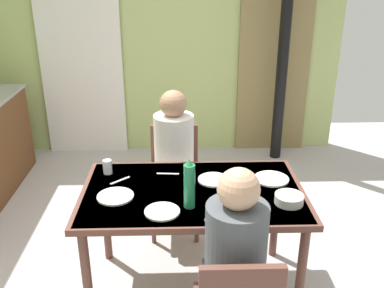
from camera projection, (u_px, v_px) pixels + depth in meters
wall_back at (155, 41)px, 4.79m from camera, size 4.16×0.10×2.54m
door_wooden at (274, 66)px, 4.86m from camera, size 0.80×0.05×2.00m
stove_pipe_column at (284, 46)px, 4.51m from camera, size 0.12×0.12×2.54m
curtain_panel at (81, 61)px, 4.76m from camera, size 0.90×0.03×2.13m
dining_table at (193, 201)px, 2.72m from camera, size 1.39×0.84×0.76m
chair_far_diner at (175, 173)px, 3.50m from camera, size 0.40×0.40×0.87m
person_near_diner at (235, 249)px, 2.10m from camera, size 0.30×0.37×0.77m
person_far_diner at (174, 147)px, 3.26m from camera, size 0.30×0.37×0.77m
water_bottle_green_near at (189, 185)px, 2.46m from camera, size 0.07×0.07×0.30m
serving_bowl_center at (289, 199)px, 2.54m from camera, size 0.17×0.17×0.05m
dinner_plate_near_left at (214, 180)px, 2.81m from camera, size 0.20×0.20×0.01m
dinner_plate_near_right at (115, 196)px, 2.61m from camera, size 0.22×0.22×0.01m
dinner_plate_far_center at (271, 179)px, 2.82m from camera, size 0.23×0.23×0.01m
dinner_plate_far_side at (162, 212)px, 2.45m from camera, size 0.20×0.20×0.01m
drinking_glass_by_near_diner at (239, 187)px, 2.63m from camera, size 0.06×0.06×0.10m
drinking_glass_by_far_diner at (107, 167)px, 2.89m from camera, size 0.06×0.06×0.10m
cutlery_knife_near at (120, 180)px, 2.81m from camera, size 0.12×0.11×0.00m
cutlery_fork_near at (209, 214)px, 2.43m from camera, size 0.06×0.15×0.00m
cutlery_knife_far at (168, 174)px, 2.90m from camera, size 0.15×0.03×0.00m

